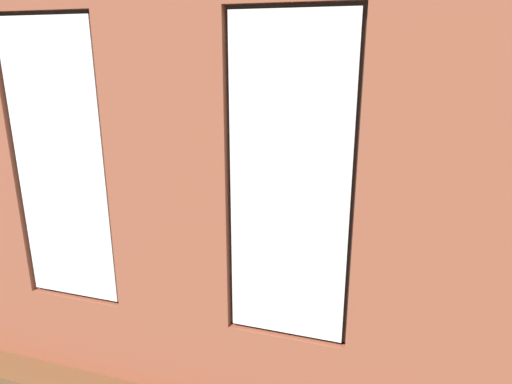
# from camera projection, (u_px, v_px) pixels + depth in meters

# --- Properties ---
(ground_plane) EXTENTS (6.90, 6.25, 0.10)m
(ground_plane) POSITION_uv_depth(u_px,v_px,m) (270.00, 257.00, 6.34)
(ground_plane) COLOR brown
(brick_wall_with_windows) EXTENTS (6.30, 0.30, 3.20)m
(brick_wall_with_windows) POSITION_uv_depth(u_px,v_px,m) (170.00, 210.00, 3.36)
(brick_wall_with_windows) COLOR #9E5138
(brick_wall_with_windows) RESTS_ON ground_plane
(white_wall_right) EXTENTS (0.10, 5.25, 3.20)m
(white_wall_right) POSITION_uv_depth(u_px,v_px,m) (61.00, 130.00, 6.56)
(white_wall_right) COLOR silver
(white_wall_right) RESTS_ON ground_plane
(couch_by_window) EXTENTS (1.73, 0.87, 0.80)m
(couch_by_window) POSITION_uv_depth(u_px,v_px,m) (205.00, 310.00, 4.33)
(couch_by_window) COLOR black
(couch_by_window) RESTS_ON ground_plane
(couch_left) EXTENTS (1.00, 1.92, 0.80)m
(couch_left) POSITION_uv_depth(u_px,v_px,m) (468.00, 267.00, 5.19)
(couch_left) COLOR black
(couch_left) RESTS_ON ground_plane
(coffee_table) EXTENTS (1.49, 0.79, 0.45)m
(coffee_table) POSITION_uv_depth(u_px,v_px,m) (262.00, 214.00, 6.69)
(coffee_table) COLOR #A87547
(coffee_table) RESTS_ON ground_plane
(cup_ceramic) EXTENTS (0.07, 0.07, 0.09)m
(cup_ceramic) POSITION_uv_depth(u_px,v_px,m) (291.00, 208.00, 6.67)
(cup_ceramic) COLOR silver
(cup_ceramic) RESTS_ON coffee_table
(candle_jar) EXTENTS (0.08, 0.08, 0.09)m
(candle_jar) POSITION_uv_depth(u_px,v_px,m) (230.00, 207.00, 6.68)
(candle_jar) COLOR #B7333D
(candle_jar) RESTS_ON coffee_table
(table_plant_small) EXTENTS (0.11, 0.11, 0.18)m
(table_plant_small) POSITION_uv_depth(u_px,v_px,m) (267.00, 208.00, 6.51)
(table_plant_small) COLOR gray
(table_plant_small) RESTS_ON coffee_table
(remote_black) EXTENTS (0.12, 0.17, 0.02)m
(remote_black) POSITION_uv_depth(u_px,v_px,m) (252.00, 207.00, 6.82)
(remote_black) COLOR black
(remote_black) RESTS_ON coffee_table
(remote_gray) EXTENTS (0.12, 0.17, 0.02)m
(remote_gray) POSITION_uv_depth(u_px,v_px,m) (262.00, 210.00, 6.67)
(remote_gray) COLOR #59595B
(remote_gray) RESTS_ON coffee_table
(media_console) EXTENTS (1.16, 0.42, 0.46)m
(media_console) POSITION_uv_depth(u_px,v_px,m) (109.00, 210.00, 7.35)
(media_console) COLOR black
(media_console) RESTS_ON ground_plane
(tv_flatscreen) EXTENTS (1.12, 0.20, 0.76)m
(tv_flatscreen) POSITION_uv_depth(u_px,v_px,m) (105.00, 174.00, 7.17)
(tv_flatscreen) COLOR black
(tv_flatscreen) RESTS_ON media_console
(papasan_chair) EXTENTS (1.08, 1.08, 0.69)m
(papasan_chair) POSITION_uv_depth(u_px,v_px,m) (261.00, 181.00, 8.29)
(papasan_chair) COLOR olive
(papasan_chair) RESTS_ON ground_plane
(potted_plant_mid_room_small) EXTENTS (0.47, 0.47, 0.73)m
(potted_plant_mid_room_small) POSITION_uv_depth(u_px,v_px,m) (326.00, 203.00, 6.85)
(potted_plant_mid_room_small) COLOR #47423D
(potted_plant_mid_room_small) RESTS_ON ground_plane
(potted_plant_near_tv) EXTENTS (0.82, 0.88, 1.21)m
(potted_plant_near_tv) POSITION_uv_depth(u_px,v_px,m) (95.00, 210.00, 6.12)
(potted_plant_near_tv) COLOR brown
(potted_plant_near_tv) RESTS_ON ground_plane
(potted_plant_by_left_couch) EXTENTS (0.34, 0.34, 0.60)m
(potted_plant_by_left_couch) POSITION_uv_depth(u_px,v_px,m) (427.00, 218.00, 6.54)
(potted_plant_by_left_couch) COLOR beige
(potted_plant_by_left_couch) RESTS_ON ground_plane
(potted_plant_foreground_right) EXTENTS (0.66, 0.66, 1.02)m
(potted_plant_foreground_right) POSITION_uv_depth(u_px,v_px,m) (175.00, 162.00, 8.74)
(potted_plant_foreground_right) COLOR gray
(potted_plant_foreground_right) RESTS_ON ground_plane
(potted_plant_corner_near_left) EXTENTS (1.08, 0.98, 1.42)m
(potted_plant_corner_near_left) POSITION_uv_depth(u_px,v_px,m) (465.00, 171.00, 7.26)
(potted_plant_corner_near_left) COLOR gray
(potted_plant_corner_near_left) RESTS_ON ground_plane
(potted_plant_beside_window_right) EXTENTS (0.91, 1.03, 1.32)m
(potted_plant_beside_window_right) POSITION_uv_depth(u_px,v_px,m) (1.00, 245.00, 4.78)
(potted_plant_beside_window_right) COLOR brown
(potted_plant_beside_window_right) RESTS_ON ground_plane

